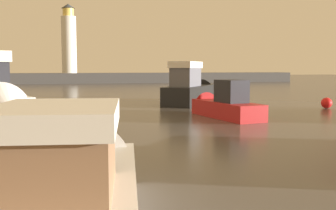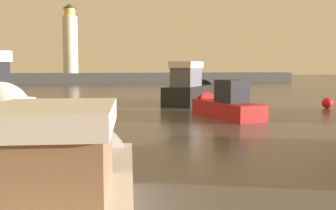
{
  "view_description": "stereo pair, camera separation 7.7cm",
  "coord_description": "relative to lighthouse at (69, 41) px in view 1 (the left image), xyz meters",
  "views": [
    {
      "loc": [
        -4.75,
        -1.42,
        2.77
      ],
      "look_at": [
        0.19,
        16.47,
        1.03
      ],
      "focal_mm": 42.22,
      "sensor_mm": 36.0,
      "label": 1
    },
    {
      "loc": [
        -4.67,
        -1.44,
        2.77
      ],
      "look_at": [
        0.19,
        16.47,
        1.03
      ],
      "focal_mm": 42.22,
      "sensor_mm": 36.0,
      "label": 2
    }
  ],
  "objects": [
    {
      "name": "ground_plane",
      "position": [
        2.84,
        -36.42,
        -7.73
      ],
      "size": [
        220.0,
        220.0,
        0.0
      ],
      "primitive_type": "plane",
      "color": "#4C4742"
    },
    {
      "name": "breakwater",
      "position": [
        2.84,
        0.0,
        -6.81
      ],
      "size": [
        82.35,
        5.08,
        1.86
      ],
      "primitive_type": "cube",
      "color": "#423F3D",
      "rests_on": "ground_plane"
    },
    {
      "name": "lighthouse",
      "position": [
        0.0,
        0.0,
        0.0
      ],
      "size": [
        2.63,
        2.63,
        12.41
      ],
      "color": "silver",
      "rests_on": "breakwater"
    },
    {
      "name": "motorboat_2",
      "position": [
        7.0,
        -53.2,
        -7.08
      ],
      "size": [
        2.53,
        6.61,
        2.44
      ],
      "color": "#B21E1E",
      "rests_on": "ground_plane"
    },
    {
      "name": "motorboat_4",
      "position": [
        8.3,
        -44.67,
        -6.65
      ],
      "size": [
        6.83,
        8.2,
        3.54
      ],
      "color": "black",
      "rests_on": "ground_plane"
    },
    {
      "name": "motorboat_5",
      "position": [
        -1.63,
        -66.76,
        -7.02
      ],
      "size": [
        3.32,
        7.36,
        2.77
      ],
      "color": "white",
      "rests_on": "ground_plane"
    },
    {
      "name": "mooring_buoy",
      "position": [
        15.85,
        -51.07,
        -7.36
      ],
      "size": [
        0.74,
        0.74,
        0.74
      ],
      "primitive_type": "sphere",
      "color": "red",
      "rests_on": "ground_plane"
    }
  ]
}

